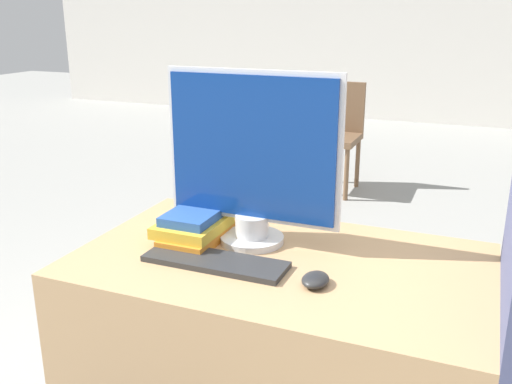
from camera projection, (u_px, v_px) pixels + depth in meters
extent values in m
cube|color=silver|center=(459.00, 11.00, 6.96)|extent=(12.00, 0.06, 2.80)
cube|color=tan|center=(279.00, 373.00, 1.69)|extent=(1.13, 0.69, 0.74)
cube|color=#474C70|center=(503.00, 364.00, 1.37)|extent=(0.05, 0.59, 1.17)
cylinder|color=silver|center=(252.00, 239.00, 1.69)|extent=(0.19, 0.19, 0.02)
cylinder|color=silver|center=(252.00, 226.00, 1.68)|extent=(0.10, 0.10, 0.06)
cube|color=silver|center=(252.00, 147.00, 1.61)|extent=(0.52, 0.01, 0.43)
cube|color=navy|center=(252.00, 148.00, 1.60)|extent=(0.49, 0.02, 0.41)
cube|color=#2D2D2D|center=(215.00, 262.00, 1.54)|extent=(0.40, 0.12, 0.02)
ellipsoid|color=#262626|center=(315.00, 280.00, 1.42)|extent=(0.07, 0.09, 0.03)
cube|color=orange|center=(198.00, 236.00, 1.70)|extent=(0.15, 0.25, 0.03)
cube|color=gold|center=(193.00, 226.00, 1.69)|extent=(0.17, 0.22, 0.03)
cube|color=#285199|center=(195.00, 215.00, 1.69)|extent=(0.14, 0.20, 0.03)
cylinder|color=brown|center=(299.00, 170.00, 4.49)|extent=(0.04, 0.04, 0.41)
cylinder|color=brown|center=(346.00, 175.00, 4.36)|extent=(0.04, 0.04, 0.41)
cylinder|color=brown|center=(313.00, 159.00, 4.83)|extent=(0.04, 0.04, 0.41)
cylinder|color=brown|center=(357.00, 163.00, 4.69)|extent=(0.04, 0.04, 0.41)
cube|color=brown|center=(330.00, 138.00, 4.52)|extent=(0.44, 0.44, 0.05)
cube|color=brown|center=(338.00, 106.00, 4.63)|extent=(0.44, 0.04, 0.40)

